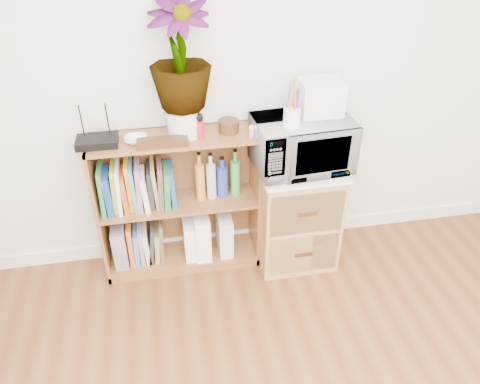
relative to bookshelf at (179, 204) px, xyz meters
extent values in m
cube|color=white|center=(0.35, 0.14, -0.42)|extent=(4.00, 0.02, 0.10)
cube|color=brown|center=(0.00, 0.00, 0.00)|extent=(1.00, 0.30, 0.95)
cube|color=#9E7542|center=(0.75, -0.08, -0.12)|extent=(0.50, 0.45, 0.70)
imported|color=silver|center=(0.75, -0.08, 0.40)|extent=(0.59, 0.43, 0.31)
cylinder|color=white|center=(0.66, -0.16, 0.61)|extent=(0.10, 0.10, 0.10)
cube|color=white|center=(0.87, 0.00, 0.66)|extent=(0.25, 0.21, 0.20)
cube|color=black|center=(-0.42, -0.02, 0.50)|extent=(0.23, 0.16, 0.04)
imported|color=white|center=(-0.21, -0.03, 0.49)|extent=(0.13, 0.13, 0.03)
cylinder|color=silver|center=(0.07, 0.02, 0.56)|extent=(0.20, 0.20, 0.17)
imported|color=#38702C|center=(0.07, 0.02, 0.94)|extent=(0.34, 0.34, 0.60)
cube|color=#3A230F|center=(-0.06, -0.10, 0.50)|extent=(0.28, 0.07, 0.05)
cylinder|color=#B51625|center=(0.15, -0.04, 0.53)|extent=(0.05, 0.05, 0.11)
cylinder|color=#3D2510|center=(0.33, 0.01, 0.51)|extent=(0.12, 0.12, 0.07)
cube|color=pink|center=(0.48, -0.09, 0.50)|extent=(0.11, 0.04, 0.06)
cube|color=gray|center=(-0.40, 0.00, -0.26)|extent=(0.09, 0.23, 0.29)
cube|color=white|center=(0.05, -0.01, -0.27)|extent=(0.09, 0.22, 0.27)
cube|color=white|center=(0.13, -0.01, -0.25)|extent=(0.10, 0.25, 0.32)
cube|color=silver|center=(0.28, -0.01, -0.26)|extent=(0.09, 0.23, 0.29)
cube|color=#1F7740|center=(-0.45, 0.00, 0.18)|extent=(0.03, 0.20, 0.31)
cube|color=navy|center=(-0.41, 0.00, 0.16)|extent=(0.04, 0.20, 0.26)
cube|color=gold|center=(-0.38, 0.00, 0.17)|extent=(0.04, 0.20, 0.29)
cube|color=white|center=(-0.35, 0.00, 0.17)|extent=(0.03, 0.20, 0.30)
cube|color=#B53F1F|center=(-0.32, 0.00, 0.15)|extent=(0.04, 0.20, 0.25)
cube|color=gold|center=(-0.29, 0.00, 0.18)|extent=(0.03, 0.20, 0.31)
cube|color=teal|center=(-0.26, 0.00, 0.17)|extent=(0.03, 0.20, 0.30)
cube|color=#926497|center=(-0.23, 0.00, 0.17)|extent=(0.04, 0.20, 0.30)
cube|color=#F9E7C2|center=(-0.20, 0.00, 0.14)|extent=(0.04, 0.20, 0.24)
cube|color=#282828|center=(-0.17, 0.00, 0.15)|extent=(0.03, 0.20, 0.25)
cube|color=#A0954A|center=(-0.14, 0.00, 0.17)|extent=(0.03, 0.20, 0.29)
cube|color=brown|center=(-0.11, 0.00, 0.17)|extent=(0.04, 0.20, 0.30)
cube|color=#1E7135|center=(-0.07, 0.00, 0.15)|extent=(0.05, 0.20, 0.26)
cube|color=#1A509F|center=(-0.03, 0.00, 0.15)|extent=(0.03, 0.20, 0.25)
cylinder|color=orange|center=(0.14, 0.00, 0.19)|extent=(0.06, 0.06, 0.32)
cylinder|color=silver|center=(0.21, 0.00, 0.18)|extent=(0.06, 0.06, 0.30)
cylinder|color=#2338A5|center=(0.28, 0.00, 0.16)|extent=(0.07, 0.07, 0.26)
cylinder|color=green|center=(0.36, 0.00, 0.18)|extent=(0.06, 0.06, 0.31)
cube|color=#D75826|center=(-0.34, 0.00, -0.26)|extent=(0.03, 0.19, 0.30)
cube|color=teal|center=(-0.30, 0.00, -0.29)|extent=(0.04, 0.19, 0.24)
cube|color=#936FA7|center=(-0.27, 0.00, -0.27)|extent=(0.03, 0.19, 0.27)
cube|color=beige|center=(-0.24, 0.00, -0.29)|extent=(0.04, 0.19, 0.23)
cube|color=#2B2B2B|center=(-0.20, 0.00, -0.27)|extent=(0.06, 0.19, 0.27)
cube|color=olive|center=(-0.17, 0.00, -0.29)|extent=(0.04, 0.19, 0.23)
cube|color=brown|center=(-0.14, 0.00, -0.26)|extent=(0.04, 0.19, 0.29)
camera|label=1|loc=(-0.06, -2.46, 1.71)|focal=35.00mm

